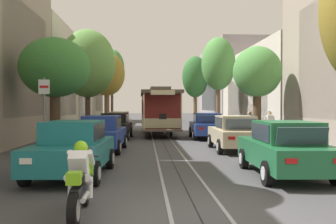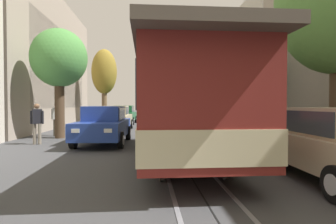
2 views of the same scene
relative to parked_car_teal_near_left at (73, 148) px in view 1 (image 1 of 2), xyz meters
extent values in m
plane|color=#424244|center=(3.05, 16.65, -0.80)|extent=(160.00, 160.00, 0.00)
cube|color=gray|center=(2.52, 19.78, -0.79)|extent=(0.08, 59.26, 0.01)
cube|color=gray|center=(3.58, 19.78, -0.79)|extent=(0.08, 59.26, 0.01)
cube|color=black|center=(3.05, 19.78, -0.80)|extent=(0.03, 59.26, 0.01)
cube|color=#2D3842|center=(-4.18, 9.53, 3.59)|extent=(0.04, 7.18, 5.85)
cube|color=beige|center=(-7.08, 19.78, 3.46)|extent=(5.85, 9.95, 8.52)
cube|color=#2D3842|center=(-4.18, 19.78, 3.04)|extent=(0.04, 7.18, 5.11)
cube|color=#BCAD93|center=(-7.01, 30.03, 2.34)|extent=(5.71, 9.95, 6.27)
cube|color=#2D3842|center=(-4.18, 30.03, 2.02)|extent=(0.04, 7.18, 3.76)
cube|color=tan|center=(-6.43, 40.28, 3.85)|extent=(4.54, 9.95, 9.29)
cube|color=#2D3842|center=(-4.18, 40.28, 3.38)|extent=(0.04, 7.18, 5.58)
cube|color=beige|center=(12.94, 19.78, 2.52)|extent=(5.34, 16.79, 6.65)
cube|color=#2D3842|center=(10.29, 19.78, 2.19)|extent=(0.04, 11.96, 3.99)
cube|color=gray|center=(13.25, 36.87, 4.02)|extent=(5.97, 16.79, 9.63)
cube|color=#2D3842|center=(10.29, 36.87, 3.53)|extent=(0.04, 11.96, 5.78)
cube|color=#196B70|center=(0.00, -0.04, -0.15)|extent=(2.00, 4.38, 0.66)
cube|color=#196B70|center=(0.01, 0.11, 0.48)|extent=(1.57, 2.13, 0.60)
cube|color=#2D3842|center=(-0.03, -0.73, 0.46)|extent=(1.34, 0.28, 0.47)
cube|color=#2D3842|center=(0.06, 1.29, 0.46)|extent=(1.30, 0.26, 0.45)
cube|color=#2D3842|center=(0.75, 0.08, 0.48)|extent=(0.11, 1.81, 0.47)
cube|color=#2D3842|center=(-0.74, 0.14, 0.48)|extent=(0.11, 1.81, 0.47)
cube|color=white|center=(0.46, -2.22, -0.05)|extent=(0.28, 0.05, 0.14)
cube|color=#B21414|center=(0.66, 2.09, -0.05)|extent=(0.28, 0.05, 0.12)
cube|color=white|center=(-0.66, -2.17, -0.05)|extent=(0.28, 0.05, 0.14)
cube|color=#B21414|center=(-0.46, 2.14, -0.05)|extent=(0.28, 0.05, 0.12)
cylinder|color=black|center=(0.82, -1.41, -0.48)|extent=(0.23, 0.65, 0.64)
cylinder|color=silver|center=(0.93, -1.42, -0.48)|extent=(0.04, 0.35, 0.35)
cylinder|color=black|center=(-0.94, -1.33, -0.48)|extent=(0.23, 0.65, 0.64)
cylinder|color=silver|center=(-1.05, -1.33, -0.48)|extent=(0.04, 0.35, 0.35)
cylinder|color=black|center=(0.94, 1.25, -0.48)|extent=(0.23, 0.65, 0.64)
cylinder|color=silver|center=(1.05, 1.25, -0.48)|extent=(0.04, 0.35, 0.35)
cylinder|color=black|center=(-0.82, 1.33, -0.48)|extent=(0.23, 0.65, 0.64)
cylinder|color=silver|center=(-0.93, 1.34, -0.48)|extent=(0.04, 0.35, 0.35)
cube|color=#233D93|center=(0.13, 5.89, -0.15)|extent=(1.98, 4.37, 0.66)
cube|color=#233D93|center=(0.14, 6.04, 0.48)|extent=(1.56, 2.13, 0.60)
cube|color=#2D3842|center=(0.10, 5.20, 0.46)|extent=(1.34, 0.28, 0.47)
cube|color=#2D3842|center=(0.19, 7.22, 0.46)|extent=(1.30, 0.25, 0.45)
cube|color=#2D3842|center=(0.89, 6.00, 0.48)|extent=(0.11, 1.81, 0.47)
cube|color=#2D3842|center=(-0.61, 6.07, 0.48)|extent=(0.11, 1.81, 0.47)
cube|color=white|center=(0.60, 3.70, -0.05)|extent=(0.28, 0.05, 0.14)
cube|color=#B21414|center=(0.78, 8.02, -0.05)|extent=(0.28, 0.05, 0.12)
cube|color=white|center=(-0.52, 3.75, -0.05)|extent=(0.28, 0.05, 0.14)
cube|color=#B21414|center=(-0.33, 8.07, -0.05)|extent=(0.28, 0.05, 0.12)
cylinder|color=black|center=(0.95, 4.52, -0.48)|extent=(0.23, 0.65, 0.64)
cylinder|color=silver|center=(1.06, 4.51, -0.48)|extent=(0.04, 0.35, 0.35)
cylinder|color=black|center=(-0.80, 4.59, -0.48)|extent=(0.23, 0.65, 0.64)
cylinder|color=silver|center=(-0.91, 4.60, -0.48)|extent=(0.04, 0.35, 0.35)
cylinder|color=black|center=(1.07, 7.18, -0.48)|extent=(0.23, 0.65, 0.64)
cylinder|color=silver|center=(1.18, 7.18, -0.48)|extent=(0.04, 0.35, 0.35)
cylinder|color=black|center=(-0.69, 7.26, -0.48)|extent=(0.23, 0.65, 0.64)
cylinder|color=silver|center=(-0.80, 7.26, -0.48)|extent=(0.04, 0.35, 0.35)
cube|color=black|center=(0.20, 12.49, -0.15)|extent=(1.96, 4.36, 0.66)
cube|color=black|center=(0.20, 12.64, 0.48)|extent=(1.55, 2.12, 0.60)
cube|color=#2D3842|center=(0.17, 11.81, 0.46)|extent=(1.34, 0.27, 0.47)
cube|color=#2D3842|center=(0.25, 13.83, 0.46)|extent=(1.30, 0.25, 0.45)
cube|color=#2D3842|center=(0.95, 12.62, 0.48)|extent=(0.10, 1.81, 0.47)
cube|color=#2D3842|center=(-0.54, 12.67, 0.48)|extent=(0.10, 1.81, 0.47)
cube|color=white|center=(0.68, 10.32, -0.05)|extent=(0.28, 0.05, 0.14)
cube|color=#B21414|center=(0.84, 14.63, -0.05)|extent=(0.28, 0.05, 0.12)
cube|color=white|center=(-0.44, 10.36, -0.05)|extent=(0.28, 0.05, 0.14)
cube|color=#B21414|center=(-0.28, 14.67, -0.05)|extent=(0.28, 0.05, 0.12)
cylinder|color=black|center=(1.03, 11.13, -0.48)|extent=(0.22, 0.65, 0.64)
cylinder|color=silver|center=(1.14, 11.13, -0.48)|extent=(0.03, 0.35, 0.35)
cylinder|color=black|center=(-0.73, 11.20, -0.48)|extent=(0.22, 0.65, 0.64)
cylinder|color=silver|center=(-0.84, 11.20, -0.48)|extent=(0.03, 0.35, 0.35)
cylinder|color=black|center=(1.13, 13.79, -0.48)|extent=(0.22, 0.65, 0.64)
cylinder|color=silver|center=(1.24, 13.79, -0.48)|extent=(0.03, 0.35, 0.35)
cylinder|color=black|center=(-0.63, 13.86, -0.48)|extent=(0.22, 0.65, 0.64)
cylinder|color=silver|center=(-0.74, 13.86, -0.48)|extent=(0.03, 0.35, 0.35)
cube|color=#C1B28E|center=(0.02, 18.42, -0.15)|extent=(1.81, 4.30, 0.66)
cube|color=#C1B28E|center=(0.02, 18.57, 0.48)|extent=(1.48, 2.07, 0.60)
cube|color=#2D3842|center=(0.02, 17.74, 0.46)|extent=(1.33, 0.22, 0.47)
cube|color=#2D3842|center=(0.03, 19.76, 0.46)|extent=(1.30, 0.20, 0.45)
cube|color=#2D3842|center=(0.77, 18.57, 0.48)|extent=(0.03, 1.81, 0.47)
cube|color=#2D3842|center=(-0.72, 18.57, 0.48)|extent=(0.03, 1.81, 0.47)
cube|color=white|center=(0.58, 16.26, -0.05)|extent=(0.28, 0.04, 0.14)
cube|color=#B21414|center=(0.59, 20.58, -0.05)|extent=(0.28, 0.04, 0.12)
cube|color=white|center=(-0.54, 16.26, -0.05)|extent=(0.28, 0.04, 0.14)
cube|color=#B21414|center=(-0.53, 20.58, -0.05)|extent=(0.28, 0.04, 0.12)
cylinder|color=black|center=(0.90, 17.09, -0.48)|extent=(0.20, 0.64, 0.64)
cylinder|color=silver|center=(1.01, 17.09, -0.48)|extent=(0.02, 0.35, 0.35)
cylinder|color=black|center=(-0.86, 17.09, -0.48)|extent=(0.20, 0.64, 0.64)
cylinder|color=silver|center=(-0.97, 17.09, -0.48)|extent=(0.02, 0.35, 0.35)
cylinder|color=black|center=(0.91, 19.75, -0.48)|extent=(0.20, 0.64, 0.64)
cylinder|color=silver|center=(1.02, 19.75, -0.48)|extent=(0.02, 0.35, 0.35)
cylinder|color=black|center=(-0.85, 19.76, -0.48)|extent=(0.20, 0.64, 0.64)
cylinder|color=silver|center=(-0.96, 19.76, -0.48)|extent=(0.02, 0.35, 0.35)
cube|color=#1E6038|center=(6.07, -0.37, -0.15)|extent=(1.98, 4.37, 0.66)
cube|color=#1E6038|center=(6.06, -0.52, 0.48)|extent=(1.56, 2.12, 0.60)
cube|color=#2D3842|center=(6.10, 0.31, 0.46)|extent=(1.34, 0.28, 0.47)
cube|color=#2D3842|center=(6.01, -1.71, 0.46)|extent=(1.30, 0.25, 0.45)
cube|color=#2D3842|center=(5.31, -0.49, 0.48)|extent=(0.10, 1.81, 0.47)
cube|color=#2D3842|center=(6.81, -0.55, 0.48)|extent=(0.10, 1.81, 0.47)
cube|color=white|center=(5.60, 1.81, -0.05)|extent=(0.28, 0.05, 0.14)
cube|color=#B21414|center=(5.42, -2.51, -0.05)|extent=(0.28, 0.05, 0.12)
cube|color=white|center=(6.71, 1.76, -0.05)|extent=(0.28, 0.05, 0.14)
cylinder|color=black|center=(5.24, 0.99, -0.48)|extent=(0.23, 0.65, 0.64)
cylinder|color=silver|center=(5.13, 1.00, -0.48)|extent=(0.03, 0.35, 0.35)
cylinder|color=black|center=(7.00, 0.92, -0.48)|extent=(0.23, 0.65, 0.64)
cylinder|color=silver|center=(7.11, 0.92, -0.48)|extent=(0.03, 0.35, 0.35)
cylinder|color=black|center=(5.13, -1.67, -0.48)|extent=(0.23, 0.65, 0.64)
cylinder|color=silver|center=(5.02, -1.66, -0.48)|extent=(0.03, 0.35, 0.35)
cube|color=#C1B28E|center=(6.10, 5.83, -0.15)|extent=(1.92, 4.35, 0.66)
cube|color=#C1B28E|center=(6.09, 5.68, 0.48)|extent=(1.54, 2.11, 0.60)
cube|color=#2D3842|center=(6.12, 6.51, 0.46)|extent=(1.34, 0.26, 0.47)
cube|color=#2D3842|center=(6.06, 4.49, 0.46)|extent=(1.30, 0.24, 0.45)
cube|color=#2D3842|center=(5.34, 5.70, 0.48)|extent=(0.08, 1.81, 0.47)
cube|color=#2D3842|center=(6.84, 5.65, 0.48)|extent=(0.08, 1.81, 0.47)
cube|color=white|center=(5.60, 8.00, -0.05)|extent=(0.28, 0.05, 0.14)
cube|color=#B21414|center=(5.48, 3.68, -0.05)|extent=(0.28, 0.05, 0.12)
cube|color=white|center=(6.72, 7.97, -0.05)|extent=(0.28, 0.05, 0.14)
cube|color=#B21414|center=(6.59, 3.65, -0.05)|extent=(0.28, 0.05, 0.12)
cylinder|color=black|center=(5.26, 7.18, -0.48)|extent=(0.22, 0.65, 0.64)
cylinder|color=silver|center=(5.15, 7.19, -0.48)|extent=(0.03, 0.35, 0.35)
cylinder|color=black|center=(7.01, 7.13, -0.48)|extent=(0.22, 0.65, 0.64)
cylinder|color=silver|center=(7.12, 7.13, -0.48)|extent=(0.03, 0.35, 0.35)
cylinder|color=black|center=(5.18, 4.52, -0.48)|extent=(0.22, 0.65, 0.64)
cylinder|color=silver|center=(5.07, 4.52, -0.48)|extent=(0.03, 0.35, 0.35)
cylinder|color=black|center=(6.94, 4.47, -0.48)|extent=(0.22, 0.65, 0.64)
cylinder|color=silver|center=(7.05, 4.46, -0.48)|extent=(0.03, 0.35, 0.35)
cube|color=#233D93|center=(5.88, 12.14, -0.15)|extent=(1.97, 4.37, 0.66)
cube|color=#233D93|center=(5.87, 11.99, 0.48)|extent=(1.56, 2.12, 0.60)
cube|color=#2D3842|center=(5.90, 12.83, 0.46)|extent=(1.34, 0.27, 0.47)
cube|color=#2D3842|center=(5.82, 10.81, 0.46)|extent=(1.30, 0.25, 0.45)
cube|color=#2D3842|center=(5.12, 12.02, 0.48)|extent=(0.10, 1.81, 0.47)
cube|color=#2D3842|center=(6.62, 11.96, 0.48)|extent=(0.10, 1.81, 0.47)
cube|color=white|center=(5.40, 14.32, -0.05)|extent=(0.28, 0.05, 0.14)
cube|color=#B21414|center=(5.23, 10.01, -0.05)|extent=(0.28, 0.05, 0.12)
cube|color=white|center=(6.52, 14.28, -0.05)|extent=(0.28, 0.05, 0.14)
cube|color=#B21414|center=(6.35, 9.96, -0.05)|extent=(0.28, 0.05, 0.12)
cylinder|color=black|center=(5.05, 13.51, -0.48)|extent=(0.22, 0.65, 0.64)
cylinder|color=silver|center=(4.94, 13.51, -0.48)|extent=(0.03, 0.35, 0.35)
cylinder|color=black|center=(6.81, 13.44, -0.48)|extent=(0.22, 0.65, 0.64)
cylinder|color=silver|center=(6.92, 13.43, -0.48)|extent=(0.03, 0.35, 0.35)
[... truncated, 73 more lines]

